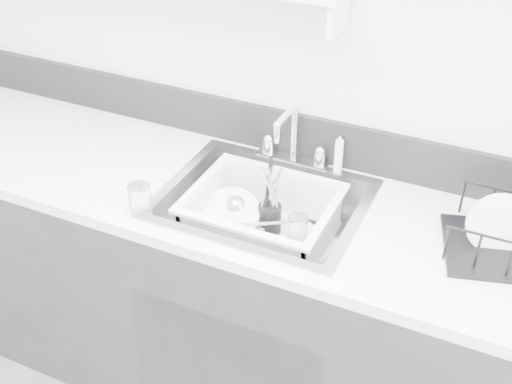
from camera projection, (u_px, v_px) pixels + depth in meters
The scene contains 13 objects.
room_shell at pixel (50, 67), 0.99m from camera, with size 3.50×3.00×2.60m.
counter_run at pixel (262, 305), 2.29m from camera, with size 3.20×0.62×0.92m.
backsplash at pixel (299, 135), 2.20m from camera, with size 3.20×0.02×0.16m, color black.
sink at pixel (263, 222), 2.08m from camera, with size 0.64×0.52×0.20m, color silver, non-canonical shape.
faucet at pixel (293, 147), 2.17m from camera, with size 0.26×0.18×0.23m.
side_sprayer at pixel (339, 154), 2.12m from camera, with size 0.03×0.03×0.14m, color white.
wash_tub at pixel (262, 219), 2.07m from camera, with size 0.46×0.38×0.18m, color white, non-canonical shape.
plate_stack at pixel (230, 223), 2.13m from camera, with size 0.27×0.26×0.10m.
utensil_cup at pixel (270, 216), 2.11m from camera, with size 0.08×0.08×0.26m.
ladle at pixel (244, 224), 2.10m from camera, with size 0.30×0.11×0.09m, color silver, non-canonical shape.
tumbler_in_tub at pixel (297, 229), 2.08m from camera, with size 0.06×0.06×0.09m, color white.
tumbler_counter at pixel (140, 199), 1.94m from camera, with size 0.07×0.07×0.10m, color white.
bowl_small at pixel (274, 249), 2.04m from camera, with size 0.10×0.10×0.03m, color white.
Camera 1 is at (0.68, -0.32, 2.09)m, focal length 45.00 mm.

